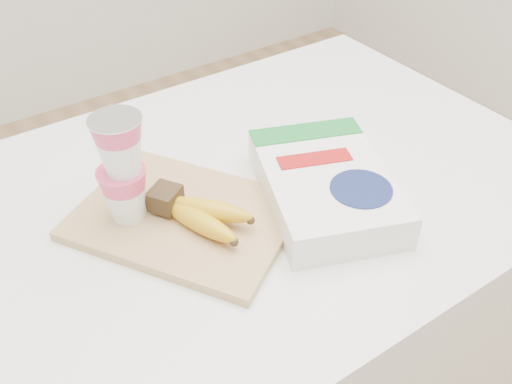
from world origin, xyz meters
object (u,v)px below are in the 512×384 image
Objects in this scene: cutting_board at (184,217)px; table at (242,341)px; bananas at (198,213)px; cereal_box at (326,186)px; yogurt_stack at (121,167)px.

table is at bearing -20.99° from cutting_board.
cereal_box is (0.21, -0.06, -0.01)m from bananas.
yogurt_stack is (-0.07, 0.04, 0.11)m from cutting_board.
cereal_box is at bearing -23.72° from yogurt_stack.
yogurt_stack is at bearing 137.76° from bananas.
cutting_board is 1.86× the size of yogurt_stack.
table is at bearing 26.62° from bananas.
cereal_box reaches higher than bananas.
bananas is 0.53× the size of cereal_box.
table is 0.59m from yogurt_stack.
cereal_box is at bearing -47.07° from table.
bananas reaches higher than table.
yogurt_stack reaches higher than cutting_board.
yogurt_stack is (-0.19, 0.02, 0.55)m from table.
cutting_board is 1.86× the size of bananas.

